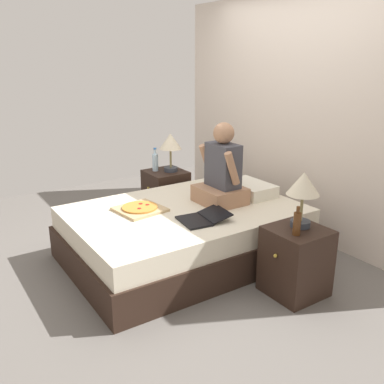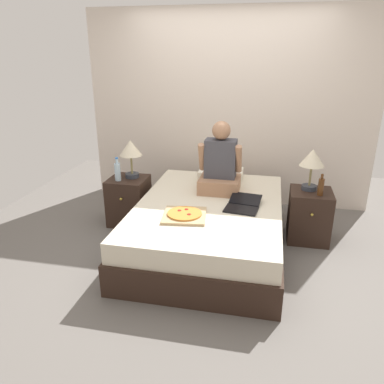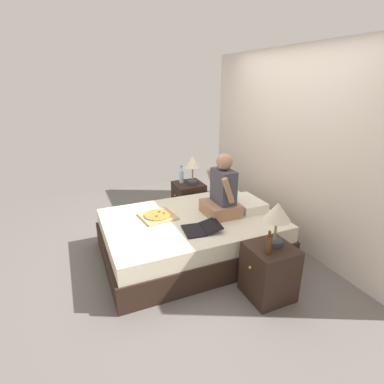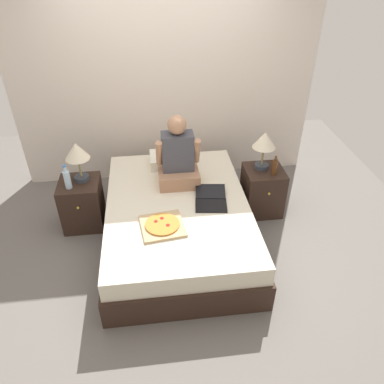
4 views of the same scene
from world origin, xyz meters
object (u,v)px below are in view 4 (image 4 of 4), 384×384
(nightstand_left, at_px, (82,203))
(lamp_on_left_nightstand, at_px, (77,154))
(lamp_on_right_nightstand, at_px, (264,143))
(nightstand_right, at_px, (262,190))
(laptop, at_px, (211,201))
(water_bottle, at_px, (67,179))
(bed, at_px, (178,221))
(beer_bottle, at_px, (275,167))
(pizza_box, at_px, (162,225))
(person_seated, at_px, (178,159))

(nightstand_left, height_order, lamp_on_left_nightstand, lamp_on_left_nightstand)
(nightstand_left, relative_size, lamp_on_right_nightstand, 1.26)
(nightstand_right, relative_size, laptop, 1.26)
(nightstand_right, bearing_deg, lamp_on_right_nightstand, 120.93)
(lamp_on_left_nightstand, relative_size, water_bottle, 1.63)
(bed, relative_size, nightstand_right, 3.78)
(nightstand_left, distance_m, lamp_on_right_nightstand, 2.15)
(bed, distance_m, water_bottle, 1.25)
(beer_bottle, bearing_deg, lamp_on_left_nightstand, 175.96)
(bed, height_order, nightstand_right, nightstand_right)
(water_bottle, bearing_deg, pizza_box, -35.98)
(bed, xyz_separation_m, lamp_on_right_nightstand, (1.02, 0.45, 0.65))
(person_seated, bearing_deg, beer_bottle, -4.84)
(nightstand_right, bearing_deg, water_bottle, -177.63)
(lamp_on_right_nightstand, distance_m, laptop, 0.92)
(person_seated, xyz_separation_m, laptop, (0.29, -0.44, -0.27))
(water_bottle, bearing_deg, lamp_on_left_nightstand, 49.40)
(bed, height_order, nightstand_left, nightstand_left)
(nightstand_left, relative_size, laptop, 1.26)
(nightstand_left, bearing_deg, pizza_box, -41.85)
(lamp_on_left_nightstand, relative_size, pizza_box, 1.00)
(lamp_on_left_nightstand, bearing_deg, pizza_box, -44.97)
(bed, height_order, water_bottle, water_bottle)
(nightstand_left, relative_size, beer_bottle, 2.47)
(bed, bearing_deg, lamp_on_left_nightstand, 155.70)
(water_bottle, xyz_separation_m, beer_bottle, (2.24, -0.01, -0.02))
(nightstand_left, xyz_separation_m, nightstand_right, (2.09, 0.00, 0.00))
(lamp_on_left_nightstand, distance_m, nightstand_right, 2.14)
(water_bottle, xyz_separation_m, laptop, (1.47, -0.36, -0.16))
(nightstand_left, xyz_separation_m, person_seated, (1.10, -0.01, 0.51))
(nightstand_left, bearing_deg, nightstand_right, 0.00)
(lamp_on_right_nightstand, relative_size, pizza_box, 1.00)
(lamp_on_left_nightstand, relative_size, person_seated, 0.58)
(lamp_on_left_nightstand, height_order, pizza_box, lamp_on_left_nightstand)
(nightstand_right, relative_size, person_seated, 0.73)
(water_bottle, relative_size, lamp_on_right_nightstand, 0.61)
(lamp_on_right_nightstand, bearing_deg, person_seated, -176.46)
(lamp_on_right_nightstand, bearing_deg, nightstand_left, -178.61)
(pizza_box, bearing_deg, lamp_on_right_nightstand, 34.88)
(pizza_box, bearing_deg, laptop, 32.27)
(water_bottle, height_order, lamp_on_right_nightstand, lamp_on_right_nightstand)
(bed, relative_size, laptop, 4.75)
(nightstand_left, bearing_deg, lamp_on_left_nightstand, 51.37)
(bed, xyz_separation_m, person_seated, (0.05, 0.40, 0.54))
(person_seated, bearing_deg, lamp_on_left_nightstand, 176.77)
(beer_bottle, bearing_deg, nightstand_left, 177.36)
(bed, distance_m, lamp_on_left_nightstand, 1.28)
(beer_bottle, bearing_deg, lamp_on_right_nightstand, 123.69)
(water_bottle, bearing_deg, beer_bottle, -0.26)
(nightstand_left, relative_size, pizza_box, 1.27)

